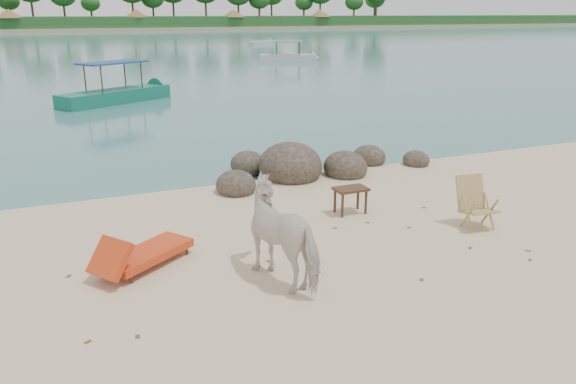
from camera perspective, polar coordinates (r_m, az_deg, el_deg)
name	(u,v)px	position (r m, az deg, el deg)	size (l,w,h in m)	color
water	(66,39)	(97.01, -21.60, 14.21)	(400.00, 400.00, 0.00)	#366C6B
far_shore	(53,27)	(176.94, -22.78, 15.18)	(420.00, 90.00, 1.40)	tan
far_scenery	(55,16)	(143.60, -22.59, 16.15)	(420.00, 18.00, 9.50)	#1E4C1E
boulders	(304,167)	(14.67, 1.60, 2.52)	(6.23, 2.75, 1.21)	#302920
cow	(287,234)	(8.82, -0.06, -4.29)	(0.84, 1.84, 1.55)	silver
side_table	(350,202)	(11.89, 6.35, -1.01)	(0.69, 0.45, 0.56)	#362115
lounge_chair	(148,250)	(9.73, -14.05, -5.72)	(1.97, 0.69, 0.59)	#D64219
deck_chair	(480,205)	(11.56, 18.90, -1.29)	(0.64, 0.70, 1.00)	tan
boat_near	(113,69)	(28.20, -17.36, 11.87)	(6.39, 1.44, 3.11)	#136851
boat_mid	(288,44)	(51.36, -0.01, 14.78)	(5.60, 1.26, 2.73)	beige
boat_far	(262,42)	(77.37, -2.70, 14.98)	(4.77, 1.07, 0.55)	#BBBBB7
dead_leaves	(362,273)	(9.40, 7.48, -8.13)	(7.93, 5.95, 0.00)	brown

